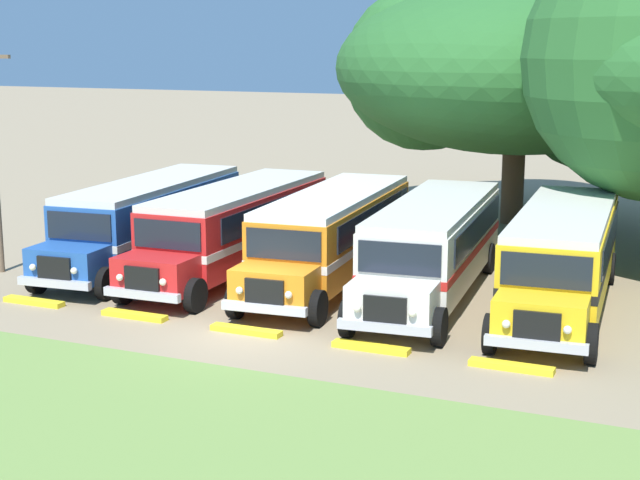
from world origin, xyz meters
name	(u,v)px	position (x,y,z in m)	size (l,w,h in m)	color
ground_plane	(245,334)	(0.00, 0.00, 0.00)	(220.00, 220.00, 0.00)	#937F60
foreground_grass_strip	(92,421)	(0.00, -6.47, 0.00)	(80.00, 8.09, 0.01)	olive
parked_bus_slot_0	(149,217)	(-7.02, 6.12, 1.58)	(3.53, 10.97, 2.82)	#23519E
parked_bus_slot_1	(236,225)	(-3.60, 6.11, 1.58)	(2.97, 10.88, 2.82)	red
parked_bus_slot_2	(333,232)	(-0.15, 6.23, 1.58)	(3.48, 10.96, 2.82)	orange
parked_bus_slot_3	(433,244)	(3.29, 5.89, 1.58)	(3.59, 10.98, 2.82)	silver
parked_bus_slot_4	(563,254)	(7.10, 6.05, 1.58)	(3.39, 10.95, 2.82)	yellow
curb_wheelstop_0	(34,302)	(-7.04, 0.09, 0.07)	(2.00, 0.36, 0.15)	yellow
curb_wheelstop_1	(134,315)	(-3.52, 0.09, 0.07)	(2.00, 0.36, 0.15)	yellow
curb_wheelstop_2	(246,330)	(0.00, 0.09, 0.07)	(2.00, 0.36, 0.15)	yellow
curb_wheelstop_3	(371,347)	(3.52, 0.09, 0.07)	(2.00, 0.36, 0.15)	yellow
curb_wheelstop_4	(511,367)	(7.04, 0.09, 0.07)	(2.00, 0.36, 0.15)	yellow
broad_shade_tree	(521,69)	(2.81, 19.25, 6.40)	(14.86, 16.28, 10.14)	brown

